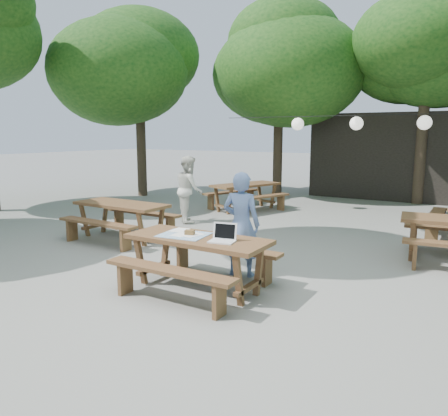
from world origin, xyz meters
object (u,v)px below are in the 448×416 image
woman (241,224)px  picnic_table_nw (122,220)px  main_picnic_table (198,262)px  second_person (189,189)px

woman → picnic_table_nw: bearing=-22.3°
main_picnic_table → picnic_table_nw: 3.43m
main_picnic_table → picnic_table_nw: bearing=151.6°
main_picnic_table → woman: 0.97m
second_person → woman: bearing=-177.5°
woman → second_person: 4.25m
woman → second_person: bearing=-52.6°
picnic_table_nw → main_picnic_table: bearing=-27.1°
main_picnic_table → picnic_table_nw: same height
picnic_table_nw → woman: bearing=-12.2°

